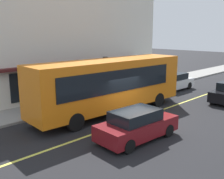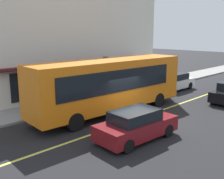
% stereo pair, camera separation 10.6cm
% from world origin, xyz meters
% --- Properties ---
extents(ground, '(120.00, 120.00, 0.00)m').
position_xyz_m(ground, '(0.00, 0.00, 0.00)').
color(ground, black).
extents(sidewalk, '(80.00, 2.90, 0.15)m').
position_xyz_m(sidewalk, '(0.00, 5.66, 0.07)').
color(sidewalk, gray).
rests_on(sidewalk, ground).
extents(lane_centre_stripe, '(36.00, 0.16, 0.01)m').
position_xyz_m(lane_centre_stripe, '(0.00, 0.00, 0.00)').
color(lane_centre_stripe, '#D8D14C').
rests_on(lane_centre_stripe, ground).
extents(storefront_building, '(19.49, 12.04, 9.98)m').
position_xyz_m(storefront_building, '(1.56, 12.82, 4.99)').
color(storefront_building, silver).
rests_on(storefront_building, ground).
extents(bus, '(11.23, 3.04, 3.50)m').
position_xyz_m(bus, '(0.11, 1.98, 1.99)').
color(bus, orange).
rests_on(bus, ground).
extents(traffic_light, '(0.30, 0.52, 3.20)m').
position_xyz_m(traffic_light, '(2.37, 4.82, 2.53)').
color(traffic_light, '#2D2D33').
rests_on(traffic_light, sidewalk).
extents(car_maroon, '(4.40, 2.05, 1.52)m').
position_xyz_m(car_maroon, '(-2.05, -2.02, 0.74)').
color(car_maroon, maroon).
rests_on(car_maroon, ground).
extents(car_white, '(4.34, 1.94, 1.52)m').
position_xyz_m(car_white, '(9.18, 3.02, 0.74)').
color(car_white, white).
rests_on(car_white, ground).
extents(pedestrian_by_curb, '(0.34, 0.34, 1.85)m').
position_xyz_m(pedestrian_by_curb, '(6.88, 5.01, 1.28)').
color(pedestrian_by_curb, black).
rests_on(pedestrian_by_curb, sidewalk).
extents(pedestrian_waiting, '(0.34, 0.34, 1.59)m').
position_xyz_m(pedestrian_waiting, '(10.53, 6.14, 1.10)').
color(pedestrian_waiting, black).
rests_on(pedestrian_waiting, sidewalk).
extents(pedestrian_at_corner, '(0.34, 0.34, 1.81)m').
position_xyz_m(pedestrian_at_corner, '(-0.66, 6.69, 1.25)').
color(pedestrian_at_corner, black).
rests_on(pedestrian_at_corner, sidewalk).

